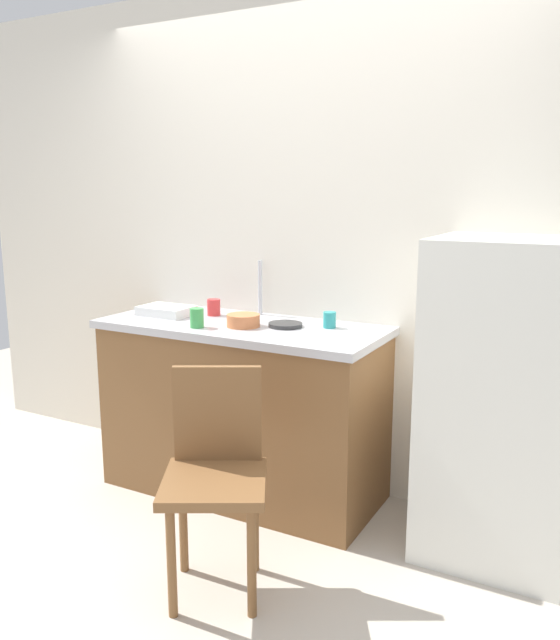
% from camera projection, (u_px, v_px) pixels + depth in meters
% --- Properties ---
extents(ground_plane, '(8.00, 8.00, 0.00)m').
position_uv_depth(ground_plane, '(212.00, 561.00, 2.82)').
color(ground_plane, '#BCB2A3').
extents(back_wall, '(4.80, 0.10, 2.64)m').
position_uv_depth(back_wall, '(314.00, 241.00, 3.42)').
color(back_wall, silver).
rests_on(back_wall, ground_plane).
extents(cabinet_base, '(1.44, 0.60, 0.88)m').
position_uv_depth(cabinet_base, '(243.00, 412.00, 3.40)').
color(cabinet_base, brown).
rests_on(cabinet_base, ground_plane).
extents(countertop, '(1.48, 0.64, 0.04)m').
position_uv_depth(countertop, '(242.00, 327.00, 3.31)').
color(countertop, '#B7B7BC').
rests_on(countertop, cabinet_base).
extents(faucet, '(0.02, 0.02, 0.30)m').
position_uv_depth(faucet, '(260.00, 288.00, 3.51)').
color(faucet, '#B7B7BC').
rests_on(faucet, countertop).
extents(refrigerator, '(0.62, 0.56, 1.40)m').
position_uv_depth(refrigerator, '(502.00, 402.00, 2.76)').
color(refrigerator, silver).
rests_on(refrigerator, ground_plane).
extents(chair, '(0.54, 0.54, 0.89)m').
position_uv_depth(chair, '(216.00, 470.00, 2.57)').
color(chair, brown).
rests_on(chair, ground_plane).
extents(dish_tray, '(0.28, 0.20, 0.05)m').
position_uv_depth(dish_tray, '(166.00, 311.00, 3.51)').
color(dish_tray, white).
rests_on(dish_tray, countertop).
extents(terracotta_bowl, '(0.17, 0.17, 0.06)m').
position_uv_depth(terracotta_bowl, '(243.00, 320.00, 3.22)').
color(terracotta_bowl, '#C67042').
rests_on(terracotta_bowl, countertop).
extents(hotplate, '(0.17, 0.17, 0.02)m').
position_uv_depth(hotplate, '(286.00, 325.00, 3.22)').
color(hotplate, '#2D2D2D').
rests_on(hotplate, countertop).
extents(cup_red, '(0.07, 0.07, 0.09)m').
position_uv_depth(cup_red, '(214.00, 307.00, 3.51)').
color(cup_red, red).
rests_on(cup_red, countertop).
extents(cup_teal, '(0.06, 0.06, 0.08)m').
position_uv_depth(cup_teal, '(330.00, 320.00, 3.19)').
color(cup_teal, teal).
rests_on(cup_teal, countertop).
extents(cup_green, '(0.07, 0.07, 0.10)m').
position_uv_depth(cup_green, '(197.00, 318.00, 3.20)').
color(cup_green, green).
rests_on(cup_green, countertop).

